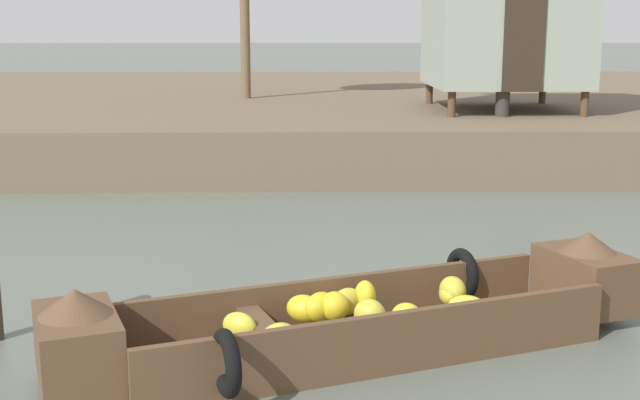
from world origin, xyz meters
TOP-DOWN VIEW (x-y plane):
  - ground_plane at (0.00, 10.00)m, footprint 300.00×300.00m
  - riverbank_strip at (0.00, 22.49)m, footprint 160.00×20.00m
  - banana_boat at (1.49, 5.32)m, footprint 5.37×2.83m
  - stilt_house_mid_left at (5.26, 16.43)m, footprint 3.76×3.88m
  - vendor_person at (4.96, 15.01)m, footprint 0.44×0.44m

SIDE VIEW (x-z plane):
  - ground_plane at x=0.00m, z-range 0.00..0.00m
  - banana_boat at x=1.49m, z-range -0.13..0.73m
  - riverbank_strip at x=0.00m, z-range 0.00..1.04m
  - vendor_person at x=4.96m, z-range 1.14..2.80m
  - stilt_house_mid_left at x=5.26m, z-range 1.01..4.78m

